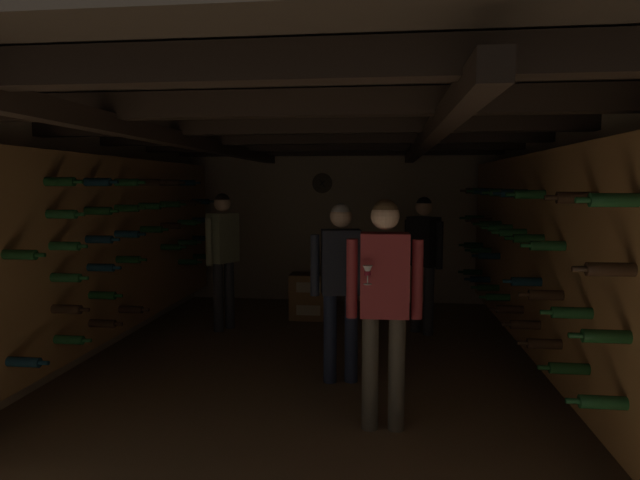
{
  "coord_description": "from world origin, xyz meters",
  "views": [
    {
      "loc": [
        0.69,
        -5.04,
        1.77
      ],
      "look_at": [
        0.11,
        -0.12,
        1.27
      ],
      "focal_mm": 30.78,
      "sensor_mm": 36.0,
      "label": 1
    }
  ],
  "objects_px": {
    "wine_crate_stack": "(310,296)",
    "person_guest_far_right": "(423,252)",
    "person_guest_far_left": "(223,248)",
    "display_bottle": "(315,264)",
    "person_host_center": "(341,276)",
    "person_guest_near_right": "(384,292)"
  },
  "relations": [
    {
      "from": "display_bottle",
      "to": "person_host_center",
      "type": "height_order",
      "value": "person_host_center"
    },
    {
      "from": "person_host_center",
      "to": "person_guest_far_right",
      "type": "relative_size",
      "value": 0.99
    },
    {
      "from": "person_guest_far_right",
      "to": "person_host_center",
      "type": "bearing_deg",
      "value": -115.66
    },
    {
      "from": "person_guest_far_left",
      "to": "person_guest_far_right",
      "type": "bearing_deg",
      "value": 2.97
    },
    {
      "from": "person_host_center",
      "to": "wine_crate_stack",
      "type": "bearing_deg",
      "value": 104.47
    },
    {
      "from": "wine_crate_stack",
      "to": "person_guest_far_right",
      "type": "relative_size",
      "value": 0.37
    },
    {
      "from": "display_bottle",
      "to": "person_guest_far_left",
      "type": "relative_size",
      "value": 0.21
    },
    {
      "from": "display_bottle",
      "to": "person_guest_far_right",
      "type": "xyz_separation_m",
      "value": [
        1.35,
        -0.51,
        0.24
      ]
    },
    {
      "from": "display_bottle",
      "to": "person_host_center",
      "type": "bearing_deg",
      "value": -77.07
    },
    {
      "from": "person_guest_far_left",
      "to": "person_guest_far_right",
      "type": "xyz_separation_m",
      "value": [
        2.39,
        0.12,
        -0.03
      ]
    },
    {
      "from": "wine_crate_stack",
      "to": "person_host_center",
      "type": "bearing_deg",
      "value": -75.53
    },
    {
      "from": "wine_crate_stack",
      "to": "person_guest_far_right",
      "type": "bearing_deg",
      "value": -21.06
    },
    {
      "from": "wine_crate_stack",
      "to": "display_bottle",
      "type": "height_order",
      "value": "display_bottle"
    },
    {
      "from": "wine_crate_stack",
      "to": "person_guest_far_left",
      "type": "distance_m",
      "value": 1.38
    },
    {
      "from": "wine_crate_stack",
      "to": "person_guest_far_left",
      "type": "bearing_deg",
      "value": -145.22
    },
    {
      "from": "person_guest_near_right",
      "to": "person_guest_far_left",
      "type": "xyz_separation_m",
      "value": [
        -1.94,
        2.54,
        -0.0
      ]
    },
    {
      "from": "person_guest_far_right",
      "to": "display_bottle",
      "type": "bearing_deg",
      "value": 159.44
    },
    {
      "from": "display_bottle",
      "to": "person_guest_near_right",
      "type": "bearing_deg",
      "value": -74.18
    },
    {
      "from": "wine_crate_stack",
      "to": "display_bottle",
      "type": "distance_m",
      "value": 0.44
    },
    {
      "from": "display_bottle",
      "to": "person_guest_far_right",
      "type": "height_order",
      "value": "person_guest_far_right"
    },
    {
      "from": "person_guest_near_right",
      "to": "person_guest_far_right",
      "type": "height_order",
      "value": "person_guest_near_right"
    },
    {
      "from": "display_bottle",
      "to": "person_guest_far_left",
      "type": "distance_m",
      "value": 1.25
    }
  ]
}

